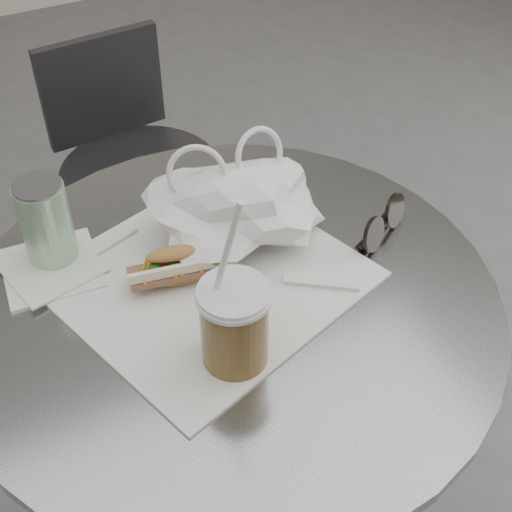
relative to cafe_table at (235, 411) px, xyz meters
name	(u,v)px	position (x,y,z in m)	size (l,w,h in m)	color
cafe_table	(235,411)	(0.00, 0.00, 0.00)	(0.76, 0.76, 0.74)	slate
chair_far	(139,205)	(0.09, 0.76, -0.14)	(0.38, 0.39, 0.72)	#2B2B2D
sandwich_paper	(207,278)	(-0.02, 0.05, 0.28)	(0.39, 0.37, 0.00)	white
banh_mi	(179,266)	(-0.05, 0.06, 0.31)	(0.19, 0.10, 0.06)	#A7713F
iced_coffee	(234,325)	(-0.04, -0.10, 0.34)	(0.09, 0.09, 0.27)	brown
sunglasses	(382,224)	(0.26, 0.01, 0.30)	(0.12, 0.08, 0.06)	black
plastic_bag	(236,208)	(0.06, 0.11, 0.33)	(0.24, 0.19, 0.12)	silver
napkin_stack	(51,268)	(-0.21, 0.17, 0.28)	(0.15, 0.15, 0.01)	white
drink_can	(46,224)	(-0.20, 0.19, 0.34)	(0.07, 0.07, 0.14)	#62A865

